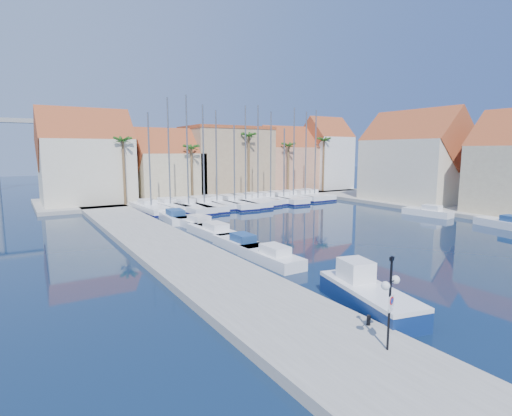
# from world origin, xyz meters

# --- Properties ---
(ground) EXTENTS (260.00, 260.00, 0.00)m
(ground) POSITION_xyz_m (0.00, 0.00, 0.00)
(ground) COLOR black
(ground) RESTS_ON ground
(quay_west) EXTENTS (6.00, 77.00, 0.50)m
(quay_west) POSITION_xyz_m (-9.00, 13.50, 0.25)
(quay_west) COLOR gray
(quay_west) RESTS_ON ground
(shore_north) EXTENTS (54.00, 16.00, 0.50)m
(shore_north) POSITION_xyz_m (10.00, 48.00, 0.25)
(shore_north) COLOR gray
(shore_north) RESTS_ON ground
(shore_east) EXTENTS (12.00, 60.00, 0.50)m
(shore_east) POSITION_xyz_m (32.00, 15.00, 0.25)
(shore_east) COLOR gray
(shore_east) RESTS_ON ground
(lamp_post) EXTENTS (1.20, 0.60, 3.65)m
(lamp_post) POSITION_xyz_m (-7.63, -5.03, 2.90)
(lamp_post) COLOR black
(lamp_post) RESTS_ON quay_west
(bollard) EXTENTS (0.18, 0.18, 0.44)m
(bollard) POSITION_xyz_m (-6.60, -3.13, 0.72)
(bollard) COLOR black
(bollard) RESTS_ON quay_west
(fishing_boat) EXTENTS (3.50, 6.76, 2.26)m
(fishing_boat) POSITION_xyz_m (-4.34, -0.94, 0.75)
(fishing_boat) COLOR navy
(fishing_boat) RESTS_ON ground
(motorboat_west_0) EXTENTS (2.05, 6.10, 1.40)m
(motorboat_west_0) POSITION_xyz_m (-3.92, 8.52, 0.51)
(motorboat_west_0) COLOR white
(motorboat_west_0) RESTS_ON ground
(motorboat_west_1) EXTENTS (1.97, 5.98, 1.40)m
(motorboat_west_1) POSITION_xyz_m (-3.92, 13.04, 0.51)
(motorboat_west_1) COLOR white
(motorboat_west_1) RESTS_ON ground
(motorboat_west_2) EXTENTS (2.44, 6.96, 1.40)m
(motorboat_west_2) POSITION_xyz_m (-3.63, 18.69, 0.51)
(motorboat_west_2) COLOR white
(motorboat_west_2) RESTS_ON ground
(motorboat_west_3) EXTENTS (2.69, 7.00, 1.40)m
(motorboat_west_3) POSITION_xyz_m (-3.26, 23.41, 0.51)
(motorboat_west_3) COLOR white
(motorboat_west_3) RESTS_ON ground
(motorboat_west_4) EXTENTS (2.93, 7.40, 1.40)m
(motorboat_west_4) POSITION_xyz_m (-3.82, 28.57, 0.51)
(motorboat_west_4) COLOR white
(motorboat_west_4) RESTS_ON ground
(motorboat_east_0) EXTENTS (2.97, 6.66, 1.40)m
(motorboat_east_0) POSITION_xyz_m (23.99, 6.26, 0.51)
(motorboat_east_0) COLOR white
(motorboat_east_0) RESTS_ON ground
(motorboat_east_1) EXTENTS (2.61, 5.99, 1.40)m
(motorboat_east_1) POSITION_xyz_m (24.01, 15.65, 0.51)
(motorboat_east_1) COLOR white
(motorboat_east_1) RESTS_ON ground
(sailboat_0) EXTENTS (3.06, 9.95, 12.67)m
(sailboat_0) POSITION_xyz_m (-4.29, 36.33, 0.59)
(sailboat_0) COLOR white
(sailboat_0) RESTS_ON ground
(sailboat_1) EXTENTS (3.02, 9.26, 14.72)m
(sailboat_1) POSITION_xyz_m (-1.57, 36.70, 0.64)
(sailboat_1) COLOR white
(sailboat_1) RESTS_ON ground
(sailboat_2) EXTENTS (3.70, 11.91, 14.98)m
(sailboat_2) POSITION_xyz_m (0.34, 35.25, 0.59)
(sailboat_2) COLOR white
(sailboat_2) RESTS_ON ground
(sailboat_3) EXTENTS (3.80, 11.65, 13.92)m
(sailboat_3) POSITION_xyz_m (2.80, 35.48, 0.58)
(sailboat_3) COLOR white
(sailboat_3) RESTS_ON ground
(sailboat_4) EXTENTS (2.79, 9.91, 13.39)m
(sailboat_4) POSITION_xyz_m (5.04, 36.19, 0.60)
(sailboat_4) COLOR white
(sailboat_4) RESTS_ON ground
(sailboat_5) EXTENTS (3.50, 11.13, 11.47)m
(sailboat_5) POSITION_xyz_m (7.38, 35.32, 0.56)
(sailboat_5) COLOR white
(sailboat_5) RESTS_ON ground
(sailboat_6) EXTENTS (3.26, 10.94, 14.18)m
(sailboat_6) POSITION_xyz_m (9.23, 35.47, 0.59)
(sailboat_6) COLOR white
(sailboat_6) RESTS_ON ground
(sailboat_7) EXTENTS (3.00, 9.73, 14.47)m
(sailboat_7) POSITION_xyz_m (11.81, 36.21, 0.62)
(sailboat_7) COLOR white
(sailboat_7) RESTS_ON ground
(sailboat_8) EXTENTS (2.46, 8.73, 13.65)m
(sailboat_8) POSITION_xyz_m (14.17, 36.24, 0.63)
(sailboat_8) COLOR white
(sailboat_8) RESTS_ON ground
(sailboat_9) EXTENTS (3.42, 11.13, 11.26)m
(sailboat_9) POSITION_xyz_m (16.29, 35.90, 0.56)
(sailboat_9) COLOR white
(sailboat_9) RESTS_ON ground
(sailboat_10) EXTENTS (2.63, 8.26, 14.48)m
(sailboat_10) POSITION_xyz_m (18.66, 36.51, 0.66)
(sailboat_10) COLOR white
(sailboat_10) RESTS_ON ground
(sailboat_11) EXTENTS (2.73, 8.65, 13.97)m
(sailboat_11) POSITION_xyz_m (20.77, 36.12, 0.64)
(sailboat_11) COLOR white
(sailboat_11) RESTS_ON ground
(sailboat_12) EXTENTS (2.39, 8.94, 14.36)m
(sailboat_12) POSITION_xyz_m (22.95, 36.45, 0.64)
(sailboat_12) COLOR white
(sailboat_12) RESTS_ON ground
(building_0) EXTENTS (12.30, 9.00, 13.50)m
(building_0) POSITION_xyz_m (-10.00, 47.00, 6.52)
(building_0) COLOR beige
(building_0) RESTS_ON shore_north
(building_1) EXTENTS (10.30, 8.00, 11.00)m
(building_1) POSITION_xyz_m (2.00, 47.00, 5.30)
(building_1) COLOR tan
(building_1) RESTS_ON shore_north
(building_2) EXTENTS (14.20, 10.20, 11.50)m
(building_2) POSITION_xyz_m (13.00, 48.00, 6.26)
(building_2) COLOR #A18363
(building_2) RESTS_ON shore_north
(building_3) EXTENTS (10.30, 8.00, 12.00)m
(building_3) POSITION_xyz_m (25.00, 47.00, 5.86)
(building_3) COLOR tan
(building_3) RESTS_ON shore_north
(building_4) EXTENTS (8.30, 8.00, 14.00)m
(building_4) POSITION_xyz_m (34.00, 46.00, 6.97)
(building_4) COLOR silver
(building_4) RESTS_ON shore_north
(building_6) EXTENTS (9.00, 14.30, 13.50)m
(building_6) POSITION_xyz_m (32.00, 24.00, 6.52)
(building_6) COLOR beige
(building_6) RESTS_ON shore_east
(palm_0) EXTENTS (2.60, 2.60, 10.15)m
(palm_0) POSITION_xyz_m (-6.00, 42.00, 9.08)
(palm_0) COLOR brown
(palm_0) RESTS_ON shore_north
(palm_1) EXTENTS (2.60, 2.60, 9.15)m
(palm_1) POSITION_xyz_m (4.00, 42.00, 8.14)
(palm_1) COLOR brown
(palm_1) RESTS_ON shore_north
(palm_2) EXTENTS (2.60, 2.60, 11.15)m
(palm_2) POSITION_xyz_m (14.00, 42.00, 10.02)
(palm_2) COLOR brown
(palm_2) RESTS_ON shore_north
(palm_3) EXTENTS (2.60, 2.60, 9.65)m
(palm_3) POSITION_xyz_m (22.00, 42.00, 8.61)
(palm_3) COLOR brown
(palm_3) RESTS_ON shore_north
(palm_4) EXTENTS (2.60, 2.60, 10.65)m
(palm_4) POSITION_xyz_m (30.00, 42.00, 9.55)
(palm_4) COLOR brown
(palm_4) RESTS_ON shore_north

